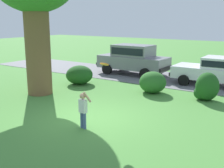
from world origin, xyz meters
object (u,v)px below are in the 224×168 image
object	(u,v)px
parked_suv	(133,58)
frisbee	(104,64)
parked_sedan	(215,70)
child_thrower	(83,108)

from	to	relation	value
parked_suv	frisbee	world-z (taller)	frisbee
parked_sedan	frisbee	world-z (taller)	frisbee
parked_sedan	frisbee	bearing A→B (deg)	-99.36
frisbee	parked_suv	bearing A→B (deg)	114.15
child_thrower	frisbee	world-z (taller)	frisbee
parked_sedan	parked_suv	xyz separation A→B (m)	(-5.25, 0.29, 0.23)
parked_sedan	child_thrower	bearing A→B (deg)	-102.47
child_thrower	frisbee	distance (m)	1.59
parked_sedan	parked_suv	size ratio (longest dim) A/B	0.94
parked_sedan	frisbee	size ratio (longest dim) A/B	15.40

